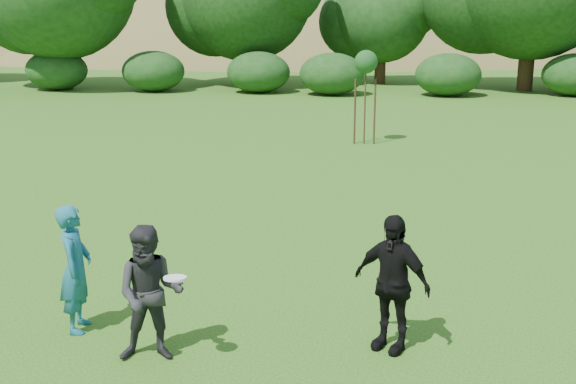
# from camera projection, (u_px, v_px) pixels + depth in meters

# --- Properties ---
(ground) EXTENTS (120.00, 120.00, 0.00)m
(ground) POSITION_uv_depth(u_px,v_px,m) (272.00, 329.00, 9.55)
(ground) COLOR #19470C
(ground) RESTS_ON ground
(player_teal) EXTENTS (0.48, 0.66, 1.70)m
(player_teal) POSITION_uv_depth(u_px,v_px,m) (75.00, 268.00, 9.35)
(player_teal) COLOR #195D74
(player_teal) RESTS_ON ground
(player_grey) EXTENTS (0.88, 0.72, 1.68)m
(player_grey) POSITION_uv_depth(u_px,v_px,m) (150.00, 294.00, 8.55)
(player_grey) COLOR #272629
(player_grey) RESTS_ON ground
(player_black) EXTENTS (1.09, 0.91, 1.74)m
(player_black) POSITION_uv_depth(u_px,v_px,m) (392.00, 283.00, 8.81)
(player_black) COLOR black
(player_black) RESTS_ON ground
(frisbee) EXTENTS (0.27, 0.27, 0.05)m
(frisbee) POSITION_uv_depth(u_px,v_px,m) (175.00, 278.00, 8.23)
(frisbee) COLOR white
(frisbee) RESTS_ON ground
(sapling) EXTENTS (0.70, 0.70, 2.85)m
(sapling) POSITION_uv_depth(u_px,v_px,m) (366.00, 65.00, 21.65)
(sapling) COLOR #392A16
(sapling) RESTS_ON ground
(hillside) EXTENTS (150.00, 72.00, 52.00)m
(hillside) POSITION_uv_depth(u_px,v_px,m) (326.00, 157.00, 78.68)
(hillside) COLOR olive
(hillside) RESTS_ON ground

